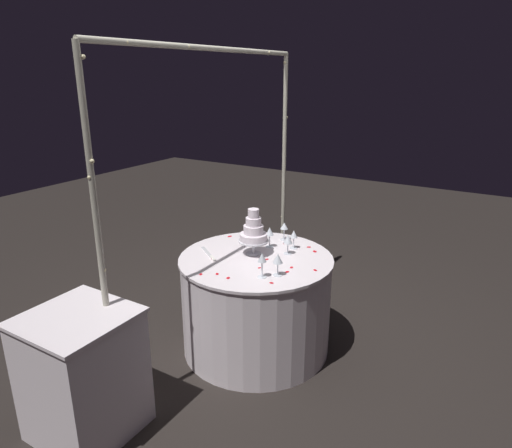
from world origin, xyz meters
TOP-DOWN VIEW (x-y plane):
  - ground_plane at (0.00, 0.00)m, footprint 12.00×12.00m
  - decorative_arch at (-0.00, 0.35)m, footprint 2.19×0.06m
  - main_table at (0.00, 0.00)m, footprint 1.11×1.11m
  - side_table at (-1.24, 0.39)m, footprint 0.56×0.56m
  - tiered_cake at (0.05, 0.05)m, footprint 0.22×0.22m
  - wine_glass_0 at (-0.19, -0.28)m, footprint 0.06×0.06m
  - wine_glass_1 at (-0.27, -0.21)m, footprint 0.06×0.06m
  - wine_glass_2 at (0.23, 0.02)m, footprint 0.06×0.06m
  - wine_glass_3 at (0.43, 0.00)m, footprint 0.06×0.06m
  - wine_glass_4 at (0.30, -0.15)m, footprint 0.06×0.06m
  - wine_glass_5 at (0.18, -0.16)m, footprint 0.07×0.07m
  - cake_knife at (-0.14, 0.32)m, footprint 0.19×0.25m
  - rose_petal_0 at (-0.39, -0.03)m, footprint 0.04×0.03m
  - rose_petal_1 at (0.01, -0.46)m, footprint 0.03×0.04m
  - rose_petal_2 at (0.38, -0.24)m, footprint 0.04×0.04m
  - rose_petal_3 at (-0.44, 0.16)m, footprint 0.04×0.03m
  - rose_petal_4 at (0.32, -0.32)m, footprint 0.05×0.05m
  - rose_petal_5 at (0.01, -0.09)m, footprint 0.04×0.03m
  - rose_petal_6 at (-0.11, -0.31)m, footprint 0.04×0.03m
  - rose_petal_7 at (-0.31, -0.30)m, footprint 0.02×0.03m
  - rose_petal_8 at (0.39, 0.18)m, footprint 0.03×0.03m
  - rose_petal_9 at (0.36, -0.05)m, footprint 0.05×0.04m
  - rose_petal_10 at (0.27, 0.41)m, footprint 0.04×0.04m
  - rose_petal_11 at (-0.03, -0.30)m, footprint 0.03×0.03m
  - rose_petal_12 at (-0.18, 0.25)m, footprint 0.03×0.03m
  - rose_petal_13 at (-0.15, -0.12)m, footprint 0.03×0.02m
  - rose_petal_14 at (-0.38, 0.07)m, footprint 0.04×0.04m

SIDE VIEW (x-z plane):
  - ground_plane at x=0.00m, z-range 0.00..0.00m
  - main_table at x=0.00m, z-range 0.00..0.74m
  - side_table at x=-1.24m, z-range 0.00..0.75m
  - rose_petal_0 at x=-0.39m, z-range 0.74..0.74m
  - rose_petal_1 at x=0.01m, z-range 0.74..0.74m
  - rose_petal_2 at x=0.38m, z-range 0.74..0.74m
  - rose_petal_3 at x=-0.44m, z-range 0.74..0.74m
  - rose_petal_4 at x=0.32m, z-range 0.74..0.74m
  - rose_petal_5 at x=0.01m, z-range 0.74..0.74m
  - rose_petal_6 at x=-0.11m, z-range 0.74..0.74m
  - rose_petal_7 at x=-0.31m, z-range 0.74..0.74m
  - rose_petal_8 at x=0.39m, z-range 0.74..0.74m
  - rose_petal_9 at x=0.36m, z-range 0.74..0.74m
  - rose_petal_10 at x=0.27m, z-range 0.74..0.74m
  - rose_petal_11 at x=-0.03m, z-range 0.74..0.74m
  - rose_petal_12 at x=-0.18m, z-range 0.74..0.74m
  - rose_petal_13 at x=-0.15m, z-range 0.74..0.74m
  - rose_petal_14 at x=-0.38m, z-range 0.74..0.74m
  - cake_knife at x=-0.14m, z-range 0.74..0.75m
  - wine_glass_4 at x=0.30m, z-range 0.77..0.91m
  - wine_glass_3 at x=0.43m, z-range 0.77..0.92m
  - wine_glass_5 at x=0.18m, z-range 0.77..0.92m
  - wine_glass_0 at x=-0.19m, z-range 0.77..0.93m
  - wine_glass_2 at x=0.23m, z-range 0.78..0.93m
  - wine_glass_1 at x=-0.27m, z-range 0.78..0.95m
  - tiered_cake at x=0.05m, z-range 0.74..1.08m
  - decorative_arch at x=0.00m, z-range 0.35..2.52m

